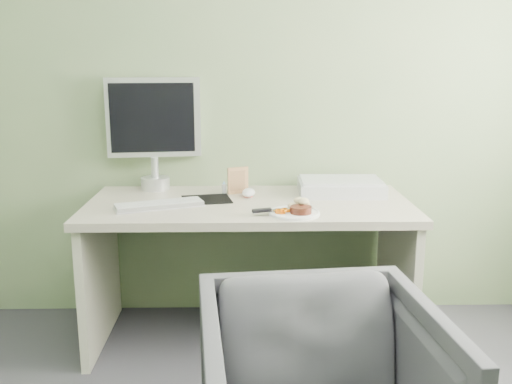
{
  "coord_description": "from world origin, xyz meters",
  "views": [
    {
      "loc": [
        -0.03,
        -1.12,
        1.41
      ],
      "look_at": [
        0.03,
        1.5,
        0.81
      ],
      "focal_mm": 40.0,
      "sensor_mm": 36.0,
      "label": 1
    }
  ],
  "objects_px": {
    "plate": "(294,213)",
    "scanner": "(341,188)",
    "monitor": "(154,127)",
    "desk": "(249,237)"
  },
  "relations": [
    {
      "from": "plate",
      "to": "scanner",
      "type": "xyz_separation_m",
      "value": [
        0.28,
        0.41,
        0.03
      ]
    },
    {
      "from": "plate",
      "to": "scanner",
      "type": "relative_size",
      "value": 0.53
    },
    {
      "from": "monitor",
      "to": "scanner",
      "type": "bearing_deg",
      "value": -15.45
    },
    {
      "from": "desk",
      "to": "scanner",
      "type": "relative_size",
      "value": 3.67
    },
    {
      "from": "desk",
      "to": "plate",
      "type": "distance_m",
      "value": 0.37
    },
    {
      "from": "plate",
      "to": "monitor",
      "type": "distance_m",
      "value": 0.96
    },
    {
      "from": "scanner",
      "to": "monitor",
      "type": "bearing_deg",
      "value": 172.58
    },
    {
      "from": "plate",
      "to": "desk",
      "type": "bearing_deg",
      "value": 129.53
    },
    {
      "from": "plate",
      "to": "scanner",
      "type": "height_order",
      "value": "scanner"
    },
    {
      "from": "plate",
      "to": "scanner",
      "type": "bearing_deg",
      "value": 55.66
    }
  ]
}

